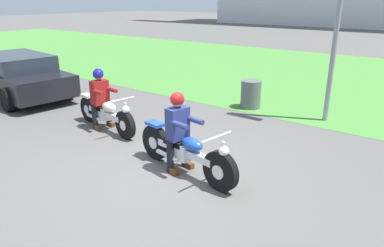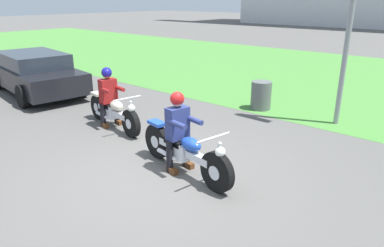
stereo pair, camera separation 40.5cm
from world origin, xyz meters
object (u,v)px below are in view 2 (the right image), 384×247
motorcycle_follow (113,112)px  rider_follow (109,92)px  trash_can (261,95)px  car_parked (35,72)px  motorcycle_lead (184,151)px  rider_lead (178,125)px

motorcycle_follow → rider_follow: size_ratio=1.58×
trash_can → car_parked: (-6.28, -3.17, 0.28)m
motorcycle_follow → motorcycle_lead: bearing=-3.1°
car_parked → rider_lead: bearing=-0.5°
motorcycle_follow → trash_can: 3.97m
motorcycle_follow → rider_follow: 0.46m
trash_can → rider_lead: bearing=-78.9°
rider_follow → car_parked: rider_follow is taller
motorcycle_follow → car_parked: car_parked is taller
motorcycle_lead → trash_can: motorcycle_lead is taller
motorcycle_lead → rider_follow: rider_follow is taller
rider_lead → trash_can: size_ratio=1.85×
rider_follow → trash_can: (1.99, 3.50, -0.43)m
trash_can → rider_follow: bearing=-119.6°
trash_can → car_parked: 7.04m
rider_follow → trash_can: 4.05m
motorcycle_lead → car_parked: car_parked is taller
rider_lead → trash_can: 4.22m
car_parked → motorcycle_lead: bearing=-0.5°
rider_lead → car_parked: bearing=-178.2°
rider_follow → rider_lead: bearing=-3.1°
rider_follow → motorcycle_lead: bearing=-3.0°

